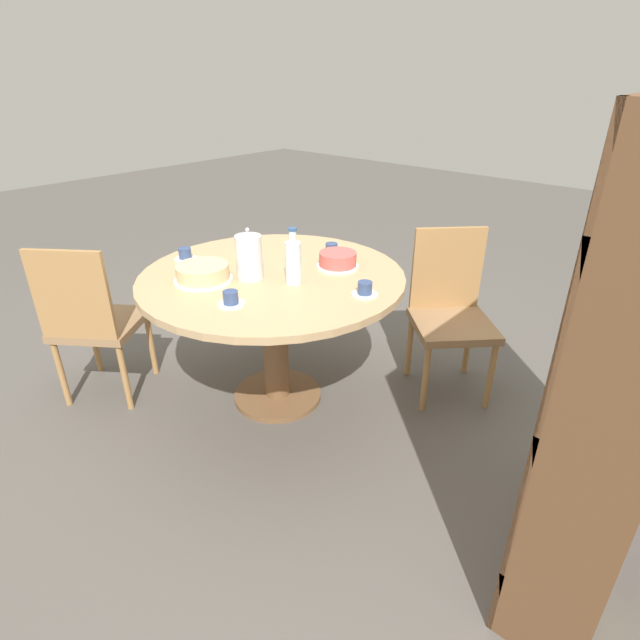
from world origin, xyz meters
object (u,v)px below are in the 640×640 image
at_px(cake_second, 338,260).
at_px(chair_b, 93,320).
at_px(cake_main, 203,273).
at_px(cup_b, 332,250).
at_px(coffee_pot, 249,256).
at_px(cup_d, 365,290).
at_px(water_bottle, 293,261).
at_px(cup_a, 231,299).
at_px(chair_a, 450,311).
at_px(cup_c, 185,255).
at_px(bookshelf, 629,376).

bearing_deg(cake_second, chair_b, -45.57).
height_order(cake_main, cup_b, cake_main).
bearing_deg(cake_second, coffee_pot, -29.59).
bearing_deg(cup_d, coffee_pot, -69.20).
xyz_separation_m(water_bottle, cake_main, (0.27, -0.35, -0.07)).
bearing_deg(cup_b, cake_second, 49.70).
bearing_deg(coffee_pot, cake_second, 150.41).
relative_size(water_bottle, cup_b, 2.24).
xyz_separation_m(chair_b, cup_a, (-0.25, 0.89, 0.30)).
bearing_deg(cake_second, cup_b, -130.30).
bearing_deg(cake_main, water_bottle, 128.04).
distance_m(water_bottle, cup_b, 0.46).
xyz_separation_m(water_bottle, cake_second, (-0.31, 0.02, -0.07)).
relative_size(chair_b, cake_second, 4.10).
xyz_separation_m(chair_a, chair_b, (1.38, -1.38, 0.00)).
bearing_deg(cup_c, chair_a, 128.86).
bearing_deg(cake_main, cake_second, 147.35).
bearing_deg(cup_c, cup_a, 71.88).
relative_size(cup_a, cup_b, 1.00).
xyz_separation_m(bookshelf, coffee_pot, (0.15, -1.64, 0.06)).
distance_m(coffee_pot, cup_a, 0.33).
height_order(chair_a, cup_a, chair_a).
xyz_separation_m(cup_a, cup_b, (-0.80, -0.10, 0.00)).
bearing_deg(water_bottle, bookshelf, 92.33).
xyz_separation_m(chair_a, cake_second, (0.46, -0.44, 0.31)).
height_order(coffee_pot, cup_a, coffee_pot).
distance_m(coffee_pot, cup_b, 0.55).
height_order(chair_a, water_bottle, water_bottle).
distance_m(water_bottle, cup_c, 0.70).
bearing_deg(chair_a, water_bottle, -167.23).
bearing_deg(bookshelf, cup_a, 106.02).
distance_m(chair_a, cup_c, 1.49).
xyz_separation_m(cake_second, cup_b, (-0.13, -0.15, -0.01)).
distance_m(cake_main, cup_d, 0.80).
bearing_deg(chair_b, coffee_pot, -180.00).
relative_size(cake_second, cup_a, 1.83).
height_order(chair_a, cup_b, chair_a).
xyz_separation_m(cake_second, cup_a, (0.67, -0.05, -0.01)).
xyz_separation_m(chair_a, coffee_pot, (0.86, -0.67, 0.39)).
bearing_deg(cup_a, cup_d, 141.66).
height_order(coffee_pot, cup_c, coffee_pot).
distance_m(cup_b, cup_c, 0.80).
bearing_deg(chair_a, cup_b, 162.85).
height_order(coffee_pot, cake_main, coffee_pot).
bearing_deg(cake_second, cake_main, -32.65).
bearing_deg(cup_c, coffee_pot, 96.91).
height_order(bookshelf, cup_a, bookshelf).
distance_m(chair_b, cup_c, 0.60).
distance_m(bookshelf, cup_b, 1.61).
relative_size(chair_a, coffee_pot, 3.59).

